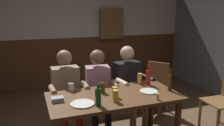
# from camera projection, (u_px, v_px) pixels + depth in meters

# --- Properties ---
(back_wall_upper) EXTENTS (5.55, 0.12, 1.22)m
(back_wall_upper) POSITION_uv_depth(u_px,v_px,m) (70.00, 10.00, 5.26)
(back_wall_upper) COLOR silver
(back_wall_wainscot) EXTENTS (5.55, 0.12, 1.16)m
(back_wall_wainscot) POSITION_uv_depth(u_px,v_px,m) (72.00, 62.00, 5.53)
(back_wall_wainscot) COLOR brown
(back_wall_wainscot) RESTS_ON ground_plane
(dining_table) EXTENTS (1.63, 0.82, 0.75)m
(dining_table) POSITION_uv_depth(u_px,v_px,m) (114.00, 104.00, 2.96)
(dining_table) COLOR brown
(dining_table) RESTS_ON ground_plane
(person_0) EXTENTS (0.54, 0.51, 1.24)m
(person_0) POSITION_uv_depth(u_px,v_px,m) (67.00, 89.00, 3.37)
(person_0) COLOR #997F60
(person_0) RESTS_ON ground_plane
(person_1) EXTENTS (0.53, 0.57, 1.21)m
(person_1) POSITION_uv_depth(u_px,v_px,m) (98.00, 86.00, 3.54)
(person_1) COLOR #B78493
(person_1) RESTS_ON ground_plane
(person_2) EXTENTS (0.58, 0.57, 1.24)m
(person_2) POSITION_uv_depth(u_px,v_px,m) (129.00, 82.00, 3.70)
(person_2) COLOR black
(person_2) RESTS_ON ground_plane
(chair_empty_near_right) EXTENTS (0.62, 0.62, 0.88)m
(chair_empty_near_right) POSITION_uv_depth(u_px,v_px,m) (155.00, 86.00, 4.16)
(chair_empty_near_right) COLOR brown
(chair_empty_near_right) RESTS_ON ground_plane
(table_candle) EXTENTS (0.04, 0.04, 0.08)m
(table_candle) POSITION_uv_depth(u_px,v_px,m) (158.00, 96.00, 2.78)
(table_candle) COLOR #F9E08C
(table_candle) RESTS_ON dining_table
(condiment_caddy) EXTENTS (0.14, 0.10, 0.05)m
(condiment_caddy) POSITION_uv_depth(u_px,v_px,m) (57.00, 99.00, 2.73)
(condiment_caddy) COLOR #B2B7BC
(condiment_caddy) RESTS_ON dining_table
(plate_0) EXTENTS (0.23, 0.23, 0.01)m
(plate_0) POSITION_uv_depth(u_px,v_px,m) (149.00, 91.00, 3.05)
(plate_0) COLOR white
(plate_0) RESTS_ON dining_table
(plate_1) EXTENTS (0.27, 0.27, 0.01)m
(plate_1) POSITION_uv_depth(u_px,v_px,m) (82.00, 104.00, 2.65)
(plate_1) COLOR white
(plate_1) RESTS_ON dining_table
(bottle_0) EXTENTS (0.07, 0.07, 0.25)m
(bottle_0) POSITION_uv_depth(u_px,v_px,m) (98.00, 97.00, 2.60)
(bottle_0) COLOR #195923
(bottle_0) RESTS_ON dining_table
(bottle_1) EXTENTS (0.07, 0.07, 0.29)m
(bottle_1) POSITION_uv_depth(u_px,v_px,m) (148.00, 77.00, 3.32)
(bottle_1) COLOR red
(bottle_1) RESTS_ON dining_table
(bottle_2) EXTENTS (0.05, 0.05, 0.29)m
(bottle_2) POSITION_uv_depth(u_px,v_px,m) (170.00, 82.00, 3.08)
(bottle_2) COLOR #593314
(bottle_2) RESTS_ON dining_table
(pint_glass_0) EXTENTS (0.07, 0.07, 0.11)m
(pint_glass_0) POSITION_uv_depth(u_px,v_px,m) (71.00, 87.00, 3.08)
(pint_glass_0) COLOR white
(pint_glass_0) RESTS_ON dining_table
(pint_glass_1) EXTENTS (0.08, 0.08, 0.13)m
(pint_glass_1) POSITION_uv_depth(u_px,v_px,m) (102.00, 88.00, 3.02)
(pint_glass_1) COLOR #4C2D19
(pint_glass_1) RESTS_ON dining_table
(pint_glass_2) EXTENTS (0.07, 0.07, 0.13)m
(pint_glass_2) POSITION_uv_depth(u_px,v_px,m) (115.00, 92.00, 2.86)
(pint_glass_2) COLOR #E5C64C
(pint_glass_2) RESTS_ON dining_table
(pint_glass_3) EXTENTS (0.07, 0.07, 0.14)m
(pint_glass_3) POSITION_uv_depth(u_px,v_px,m) (116.00, 96.00, 2.72)
(pint_glass_3) COLOR #E5C64C
(pint_glass_3) RESTS_ON dining_table
(pint_glass_4) EXTENTS (0.06, 0.06, 0.16)m
(pint_glass_4) POSITION_uv_depth(u_px,v_px,m) (140.00, 79.00, 3.37)
(pint_glass_4) COLOR #E5C64C
(pint_glass_4) RESTS_ON dining_table
(wall_dart_cabinet) EXTENTS (0.56, 0.15, 0.70)m
(wall_dart_cabinet) POSITION_uv_depth(u_px,v_px,m) (111.00, 24.00, 5.53)
(wall_dart_cabinet) COLOR brown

